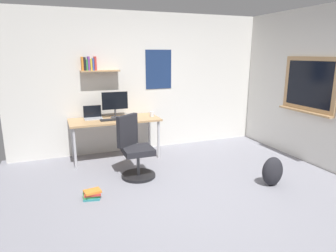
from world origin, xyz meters
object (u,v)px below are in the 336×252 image
(laptop, at_px, (93,116))
(computer_mouse, at_px, (127,118))
(book_stack_on_floor, at_px, (92,194))
(monitor_primary, at_px, (115,103))
(office_chair, at_px, (135,151))
(backpack, at_px, (272,171))
(keyboard, at_px, (111,120))
(desk, at_px, (115,123))
(coffee_mug, at_px, (152,114))

(laptop, bearing_deg, computer_mouse, -23.72)
(laptop, bearing_deg, book_stack_on_floor, -99.23)
(laptop, bearing_deg, monitor_primary, -7.02)
(office_chair, height_order, laptop, same)
(laptop, distance_m, backpack, 3.11)
(book_stack_on_floor, bearing_deg, laptop, 80.77)
(laptop, bearing_deg, keyboard, -41.61)
(desk, distance_m, backpack, 2.74)
(desk, height_order, book_stack_on_floor, desk)
(desk, relative_size, coffee_mug, 17.02)
(monitor_primary, distance_m, book_stack_on_floor, 1.93)
(backpack, bearing_deg, coffee_mug, 121.18)
(desk, height_order, laptop, laptop)
(laptop, height_order, backpack, laptop)
(desk, xyz_separation_m, keyboard, (-0.08, -0.08, 0.08))
(keyboard, bearing_deg, monitor_primary, 58.97)
(coffee_mug, distance_m, book_stack_on_floor, 2.05)
(office_chair, xyz_separation_m, laptop, (-0.46, 1.09, 0.37))
(coffee_mug, distance_m, backpack, 2.33)
(office_chair, xyz_separation_m, monitor_primary, (-0.07, 1.04, 0.58))
(laptop, distance_m, monitor_primary, 0.45)
(monitor_primary, relative_size, computer_mouse, 4.46)
(desk, xyz_separation_m, backpack, (1.85, -1.97, -0.45))
(keyboard, distance_m, computer_mouse, 0.28)
(monitor_primary, height_order, book_stack_on_floor, monitor_primary)
(coffee_mug, bearing_deg, keyboard, -176.24)
(office_chair, xyz_separation_m, book_stack_on_floor, (-0.72, -0.52, -0.35))
(office_chair, xyz_separation_m, keyboard, (-0.19, 0.85, 0.32))
(office_chair, relative_size, monitor_primary, 2.05)
(computer_mouse, bearing_deg, desk, 157.16)
(computer_mouse, height_order, coffee_mug, coffee_mug)
(computer_mouse, bearing_deg, backpack, -48.76)
(desk, xyz_separation_m, coffee_mug, (0.68, -0.03, 0.11))
(office_chair, bearing_deg, computer_mouse, 83.78)
(computer_mouse, distance_m, book_stack_on_floor, 1.73)
(coffee_mug, bearing_deg, office_chair, -122.59)
(backpack, bearing_deg, monitor_primary, 131.11)
(office_chair, bearing_deg, monitor_primary, 93.85)
(desk, height_order, office_chair, office_chair)
(backpack, bearing_deg, keyboard, 135.72)
(backpack, bearing_deg, laptop, 136.04)
(monitor_primary, height_order, keyboard, monitor_primary)
(desk, xyz_separation_m, monitor_primary, (0.04, 0.11, 0.34))
(desk, height_order, computer_mouse, computer_mouse)
(computer_mouse, height_order, book_stack_on_floor, computer_mouse)
(laptop, relative_size, computer_mouse, 2.98)
(laptop, distance_m, computer_mouse, 0.61)
(keyboard, height_order, computer_mouse, computer_mouse)
(desk, distance_m, computer_mouse, 0.23)
(monitor_primary, distance_m, backpack, 2.87)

